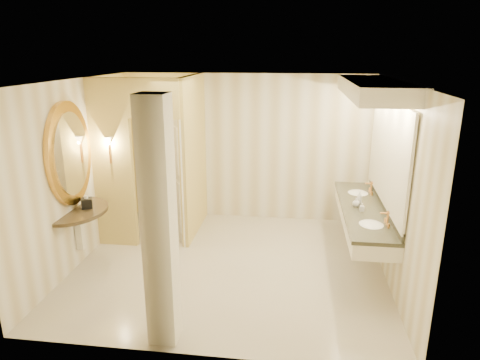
% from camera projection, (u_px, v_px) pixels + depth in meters
% --- Properties ---
extents(floor, '(4.50, 4.50, 0.00)m').
position_uv_depth(floor, '(229.00, 265.00, 6.40)').
color(floor, beige).
rests_on(floor, ground).
extents(ceiling, '(4.50, 4.50, 0.00)m').
position_uv_depth(ceiling, '(228.00, 81.00, 5.62)').
color(ceiling, silver).
rests_on(ceiling, wall_back).
extents(wall_back, '(4.50, 0.02, 2.70)m').
position_uv_depth(wall_back, '(245.00, 148.00, 7.91)').
color(wall_back, silver).
rests_on(wall_back, floor).
extents(wall_front, '(4.50, 0.02, 2.70)m').
position_uv_depth(wall_front, '(197.00, 238.00, 4.11)').
color(wall_front, silver).
rests_on(wall_front, floor).
extents(wall_left, '(0.02, 4.00, 2.70)m').
position_uv_depth(wall_left, '(78.00, 173.00, 6.29)').
color(wall_left, silver).
rests_on(wall_left, floor).
extents(wall_right, '(0.02, 4.00, 2.70)m').
position_uv_depth(wall_right, '(394.00, 185.00, 5.73)').
color(wall_right, silver).
rests_on(wall_right, floor).
extents(toilet_closet, '(1.50, 1.55, 2.70)m').
position_uv_depth(toilet_closet, '(170.00, 158.00, 7.06)').
color(toilet_closet, '#F2E27E').
rests_on(toilet_closet, floor).
extents(wall_sconce, '(0.14, 0.14, 0.42)m').
position_uv_depth(wall_sconce, '(109.00, 142.00, 6.55)').
color(wall_sconce, '#D28D43').
rests_on(wall_sconce, toilet_closet).
extents(vanity, '(0.75, 2.64, 2.09)m').
position_uv_depth(vanity, '(371.00, 157.00, 6.06)').
color(vanity, white).
rests_on(vanity, floor).
extents(console_shelf, '(1.13, 1.13, 2.02)m').
position_uv_depth(console_shelf, '(72.00, 178.00, 6.05)').
color(console_shelf, black).
rests_on(console_shelf, floor).
extents(pillar, '(0.31, 0.31, 2.70)m').
position_uv_depth(pillar, '(159.00, 226.00, 4.40)').
color(pillar, white).
rests_on(pillar, floor).
extents(tissue_box, '(0.19, 0.19, 0.15)m').
position_uv_depth(tissue_box, '(87.00, 203.00, 6.23)').
color(tissue_box, black).
rests_on(tissue_box, console_shelf).
extents(toilet, '(0.62, 0.88, 0.81)m').
position_uv_depth(toilet, '(169.00, 200.00, 7.98)').
color(toilet, white).
rests_on(toilet, floor).
extents(soap_bottle_a, '(0.06, 0.06, 0.12)m').
position_uv_depth(soap_bottle_a, '(362.00, 207.00, 6.10)').
color(soap_bottle_a, beige).
rests_on(soap_bottle_a, vanity).
extents(soap_bottle_b, '(0.11, 0.11, 0.13)m').
position_uv_depth(soap_bottle_b, '(356.00, 202.00, 6.29)').
color(soap_bottle_b, silver).
rests_on(soap_bottle_b, vanity).
extents(soap_bottle_c, '(0.09, 0.09, 0.21)m').
position_uv_depth(soap_bottle_c, '(360.00, 198.00, 6.36)').
color(soap_bottle_c, '#C6B28C').
rests_on(soap_bottle_c, vanity).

